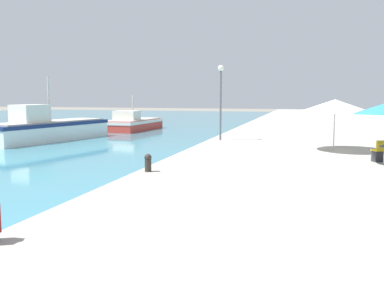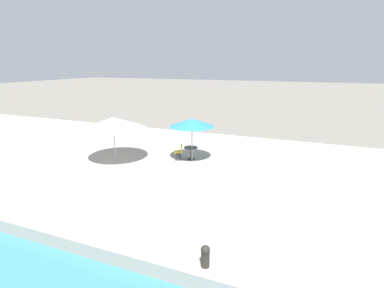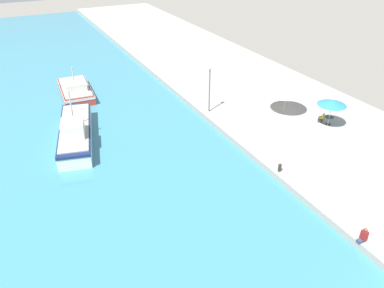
% 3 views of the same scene
% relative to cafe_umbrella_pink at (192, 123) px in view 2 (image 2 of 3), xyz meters
% --- Properties ---
extents(cafe_umbrella_pink, '(2.53, 2.53, 2.47)m').
position_rel_cafe_umbrella_pink_xyz_m(cafe_umbrella_pink, '(0.00, 0.00, 0.00)').
color(cafe_umbrella_pink, '#B7B7B7').
rests_on(cafe_umbrella_pink, quay_promenade).
extents(cafe_umbrella_white, '(3.59, 3.59, 2.55)m').
position_rel_cafe_umbrella_pink_xyz_m(cafe_umbrella_white, '(-1.72, 4.07, -0.01)').
color(cafe_umbrella_white, '#B7B7B7').
rests_on(cafe_umbrella_white, quay_promenade).
extents(cafe_table, '(0.80, 0.80, 0.74)m').
position_rel_cafe_umbrella_pink_xyz_m(cafe_table, '(0.19, 0.15, -1.71)').
color(cafe_table, '#333338').
rests_on(cafe_table, quay_promenade).
extents(cafe_chair_left, '(0.55, 0.56, 0.91)m').
position_rel_cafe_umbrella_pink_xyz_m(cafe_chair_left, '(-0.13, 0.79, -1.92)').
color(cafe_chair_left, '#2D2D33').
rests_on(cafe_chair_left, quay_promenade).
extents(mooring_bollard, '(0.26, 0.26, 0.65)m').
position_rel_cafe_umbrella_pink_xyz_m(mooring_bollard, '(-8.50, -3.91, -1.89)').
color(mooring_bollard, '#2D2823').
rests_on(mooring_bollard, quay_promenade).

